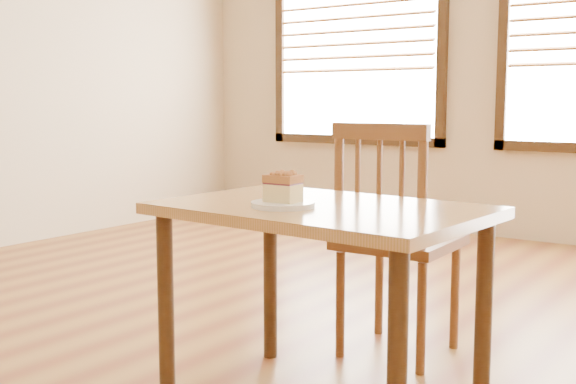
# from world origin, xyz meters

# --- Properties ---
(window_left) EXTENTS (1.76, 0.10, 1.96)m
(window_left) POSITION_xyz_m (-1.90, 3.97, 1.81)
(window_left) COLOR white
(window_left) RESTS_ON room_shell
(cafe_table_main) EXTENTS (1.15, 0.79, 0.75)m
(cafe_table_main) POSITION_xyz_m (0.09, 0.34, 0.64)
(cafe_table_main) COLOR #AE7943
(cafe_table_main) RESTS_ON ground
(cafe_chair_main) EXTENTS (0.48, 0.48, 1.03)m
(cafe_chair_main) POSITION_xyz_m (0.05, 0.99, 0.52)
(cafe_chair_main) COLOR #582D18
(cafe_chair_main) RESTS_ON ground
(plate) EXTENTS (0.22, 0.22, 0.02)m
(plate) POSITION_xyz_m (0.01, 0.22, 0.76)
(plate) COLOR white
(plate) RESTS_ON cafe_table_main
(cake_slice) EXTENTS (0.13, 0.09, 0.11)m
(cake_slice) POSITION_xyz_m (0.01, 0.21, 0.82)
(cake_slice) COLOR #FBDC8D
(cake_slice) RESTS_ON plate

